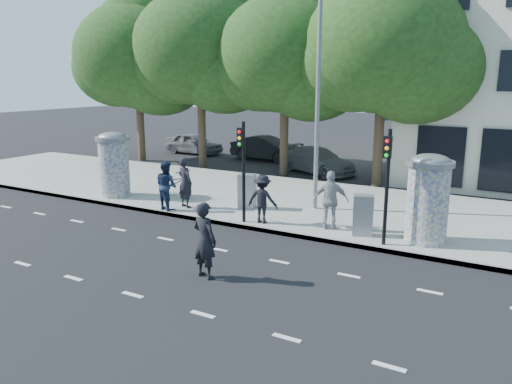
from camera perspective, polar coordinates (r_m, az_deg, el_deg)
The scene contains 26 objects.
ground at distance 13.75m, azimuth -7.56°, elevation -8.26°, with size 120.00×120.00×0.00m, color black.
sidewalk at distance 19.92m, azimuth 5.51°, elevation -1.25°, with size 40.00×8.00×0.15m, color gray.
curb at distance 16.53m, azimuth -0.13°, elevation -4.19°, with size 40.00×0.10×0.16m, color slate.
lane_dash_near at distance 12.21m, azimuth -13.90°, elevation -11.34°, with size 32.00×0.12×0.01m, color silver.
lane_dash_far at distance 14.81m, azimuth -4.29°, elevation -6.58°, with size 32.00×0.12×0.01m, color silver.
ad_column_left at distance 21.27m, azimuth -15.93°, elevation 3.24°, with size 1.36×1.36×2.65m.
ad_column_right at distance 15.47m, azimuth 19.06°, elevation -0.50°, with size 1.36×1.36×2.65m.
traffic_pole_near at distance 16.53m, azimuth -1.53°, elevation 3.49°, with size 0.22×0.31×3.40m.
traffic_pole_far at distance 14.67m, azimuth 14.75°, elevation 1.85°, with size 0.22×0.31×3.40m.
street_lamp at distance 18.21m, azimuth 7.05°, elevation 12.38°, with size 0.25×0.93×8.00m.
tree_far_left at distance 30.80m, azimuth -13.45°, elevation 14.94°, with size 7.20×7.20×9.26m.
tree_mid_left at distance 27.97m, azimuth -6.43°, elevation 16.07°, with size 7.20×7.20×9.57m.
tree_near_left at distance 25.54m, azimuth 3.35°, elevation 15.45°, with size 6.80×6.80×8.97m.
tree_center at distance 23.37m, azimuth 14.40°, elevation 15.92°, with size 7.00×7.00×9.30m.
ped_a at distance 21.53m, azimuth -16.34°, elevation 1.88°, with size 0.83×0.54×1.71m, color black.
ped_b at distance 18.88m, azimuth -8.10°, elevation 1.09°, with size 0.70×0.46×1.91m, color black.
ped_c at distance 18.71m, azimuth -10.21°, elevation 0.76°, with size 0.88×0.69×1.82m, color #1C2A46.
ped_d at distance 16.72m, azimuth 0.75°, elevation -0.80°, with size 1.06×0.61×1.64m, color black.
ped_e at distance 16.16m, azimuth 8.54°, elevation -0.94°, with size 1.12×0.64×1.91m, color #9D9EA0.
man_road at distance 12.57m, azimuth -5.88°, elevation -5.50°, with size 0.72×0.47×1.97m, color black.
bicycle at distance 20.87m, azimuth -9.26°, elevation 1.06°, with size 2.11×0.73×1.11m, color black.
cabinet_left at distance 18.67m, azimuth -1.03°, elevation 0.10°, with size 0.62×0.45×1.29m, color gray.
cabinet_right at distance 15.78m, azimuth 12.12°, elevation -2.62°, with size 0.61×0.44×1.28m, color gray.
car_left at distance 33.37m, azimuth -7.14°, elevation 5.55°, with size 4.06×1.63×1.38m, color slate.
car_mid at distance 30.55m, azimuth 1.18°, elevation 5.02°, with size 4.40×1.53×1.45m, color black.
car_right at distance 26.60m, azimuth 7.03°, elevation 3.62°, with size 4.63×1.88×1.34m, color #5C5F63.
Camera 1 is at (7.83, -10.16, 4.96)m, focal length 35.00 mm.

